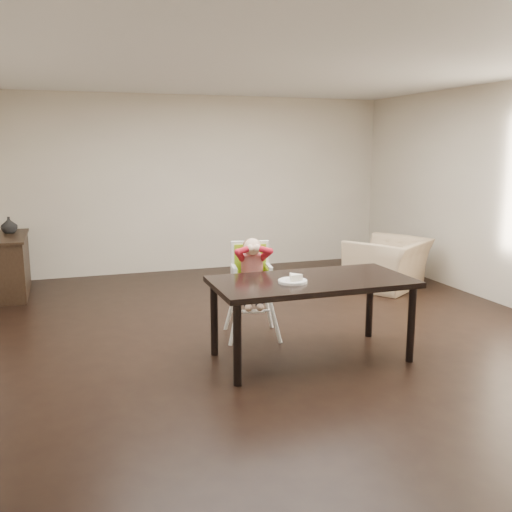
% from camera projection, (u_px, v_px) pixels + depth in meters
% --- Properties ---
extents(ground, '(7.00, 7.00, 0.00)m').
position_uv_depth(ground, '(283.00, 335.00, 5.92)').
color(ground, black).
rests_on(ground, ground).
extents(room_walls, '(6.02, 7.02, 2.71)m').
position_uv_depth(room_walls, '(285.00, 154.00, 5.57)').
color(room_walls, '#C1B4A0').
rests_on(room_walls, ground).
extents(dining_table, '(1.80, 0.90, 0.75)m').
position_uv_depth(dining_table, '(312.00, 288.00, 5.16)').
color(dining_table, black).
rests_on(dining_table, ground).
extents(high_chair, '(0.50, 0.50, 1.03)m').
position_uv_depth(high_chair, '(252.00, 267.00, 5.78)').
color(high_chair, white).
rests_on(high_chair, ground).
extents(plate, '(0.31, 0.31, 0.07)m').
position_uv_depth(plate, '(293.00, 280.00, 5.01)').
color(plate, white).
rests_on(plate, dining_table).
extents(armchair, '(1.25, 1.15, 0.92)m').
position_uv_depth(armchair, '(388.00, 255.00, 7.82)').
color(armchair, tan).
rests_on(armchair, ground).
extents(sideboard, '(0.44, 1.26, 0.79)m').
position_uv_depth(sideboard, '(11.00, 265.00, 7.47)').
color(sideboard, black).
rests_on(sideboard, ground).
extents(vase, '(0.27, 0.28, 0.21)m').
position_uv_depth(vase, '(9.00, 225.00, 7.58)').
color(vase, '#99999E').
rests_on(vase, sideboard).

